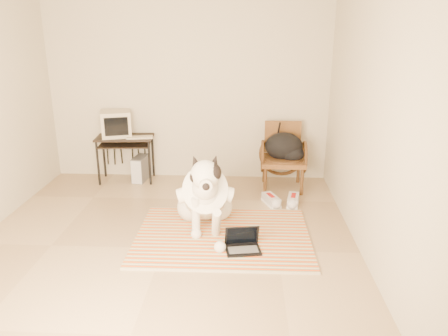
# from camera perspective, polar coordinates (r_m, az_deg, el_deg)

# --- Properties ---
(floor) EXTENTS (4.50, 4.50, 0.00)m
(floor) POSITION_cam_1_polar(r_m,az_deg,el_deg) (4.59, -7.94, -10.34)
(floor) COLOR #9D8360
(floor) RESTS_ON ground
(wall_back) EXTENTS (4.50, 0.00, 4.50)m
(wall_back) POSITION_cam_1_polar(r_m,az_deg,el_deg) (6.31, -4.74, 10.66)
(wall_back) COLOR #BCB19A
(wall_back) RESTS_ON floor
(wall_front) EXTENTS (4.50, 0.00, 4.50)m
(wall_front) POSITION_cam_1_polar(r_m,az_deg,el_deg) (2.07, -21.04, -7.01)
(wall_front) COLOR #BCB19A
(wall_front) RESTS_ON floor
(wall_right) EXTENTS (0.00, 4.50, 4.50)m
(wall_right) POSITION_cam_1_polar(r_m,az_deg,el_deg) (4.20, 19.17, 5.82)
(wall_right) COLOR #BCB19A
(wall_right) RESTS_ON floor
(rug) EXTENTS (1.87, 1.43, 0.02)m
(rug) POSITION_cam_1_polar(r_m,az_deg,el_deg) (4.76, -0.15, -8.88)
(rug) COLOR #EA4D0C
(rug) RESTS_ON floor
(dog) EXTENTS (0.64, 1.31, 0.97)m
(dog) POSITION_cam_1_polar(r_m,az_deg,el_deg) (4.82, -2.47, -3.65)
(dog) COLOR silver
(dog) RESTS_ON rug
(laptop) EXTENTS (0.38, 0.30, 0.24)m
(laptop) POSITION_cam_1_polar(r_m,az_deg,el_deg) (4.46, 2.44, -9.89)
(laptop) COLOR black
(laptop) RESTS_ON rug
(computer_desk) EXTENTS (0.83, 0.50, 0.66)m
(computer_desk) POSITION_cam_1_polar(r_m,az_deg,el_deg) (6.39, -12.83, 3.20)
(computer_desk) COLOR black
(computer_desk) RESTS_ON floor
(crt_monitor) EXTENTS (0.50, 0.48, 0.36)m
(crt_monitor) POSITION_cam_1_polar(r_m,az_deg,el_deg) (6.39, -13.92, 5.64)
(crt_monitor) COLOR #B3A58C
(crt_monitor) RESTS_ON computer_desk
(desk_keyboard) EXTENTS (0.38, 0.20, 0.02)m
(desk_keyboard) POSITION_cam_1_polar(r_m,az_deg,el_deg) (6.24, -10.95, 3.95)
(desk_keyboard) COLOR #B3A58C
(desk_keyboard) RESTS_ON computer_desk
(pc_tower) EXTENTS (0.20, 0.40, 0.36)m
(pc_tower) POSITION_cam_1_polar(r_m,az_deg,el_deg) (6.47, -10.83, -0.07)
(pc_tower) COLOR #525254
(pc_tower) RESTS_ON floor
(rattan_chair) EXTENTS (0.60, 0.58, 0.90)m
(rattan_chair) POSITION_cam_1_polar(r_m,az_deg,el_deg) (6.07, 7.69, 1.56)
(rattan_chair) COLOR brown
(rattan_chair) RESTS_ON floor
(backpack) EXTENTS (0.53, 0.43, 0.38)m
(backpack) POSITION_cam_1_polar(r_m,az_deg,el_deg) (5.99, 8.01, 2.66)
(backpack) COLOR black
(backpack) RESTS_ON rattan_chair
(sneaker_left) EXTENTS (0.25, 0.36, 0.12)m
(sneaker_left) POSITION_cam_1_polar(r_m,az_deg,el_deg) (5.59, 6.17, -4.23)
(sneaker_left) COLOR white
(sneaker_left) RESTS_ON floor
(sneaker_right) EXTENTS (0.19, 0.35, 0.12)m
(sneaker_right) POSITION_cam_1_polar(r_m,az_deg,el_deg) (5.62, 9.02, -4.23)
(sneaker_right) COLOR white
(sneaker_right) RESTS_ON floor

